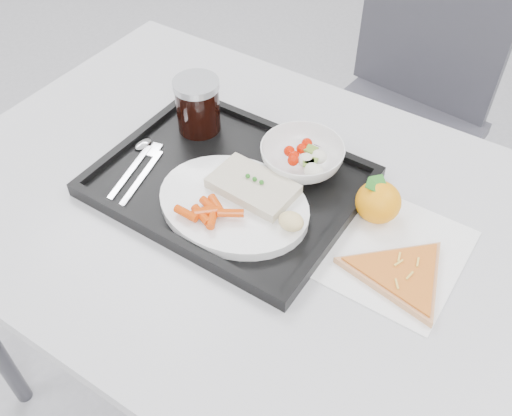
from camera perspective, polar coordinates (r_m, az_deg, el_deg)
table at (r=1.04m, az=0.59°, el=-2.61°), size 1.20×0.80×0.75m
chair at (r=1.67m, az=14.75°, el=10.71°), size 0.46×0.46×0.93m
tray at (r=1.03m, az=-2.72°, el=2.51°), size 0.45×0.35×0.03m
dinner_plate at (r=0.97m, az=-2.25°, el=0.38°), size 0.27×0.27×0.02m
fish_fillet at (r=0.97m, az=-0.30°, el=2.19°), size 0.15×0.10×0.03m
bread_roll at (r=0.91m, az=3.54°, el=-1.34°), size 0.05×0.05×0.03m
salad_bowl at (r=1.04m, az=4.63°, el=5.13°), size 0.15×0.15×0.05m
cola_glass at (r=1.11m, az=-5.85°, el=10.27°), size 0.09×0.09×0.11m
cutlery at (r=1.08m, az=-11.52°, el=4.53°), size 0.10×0.17×0.01m
napkin at (r=0.96m, az=12.54°, el=-3.86°), size 0.25×0.24×0.00m
tangerine at (r=0.98m, az=12.13°, el=0.61°), size 0.10×0.10×0.07m
pizza_slice at (r=0.92m, az=14.33°, el=-6.45°), size 0.27×0.27×0.02m
carrot_pile at (r=0.93m, az=-4.75°, el=-0.35°), size 0.10×0.07×0.02m
salad_contents at (r=1.02m, az=5.18°, el=4.79°), size 0.09×0.08×0.02m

